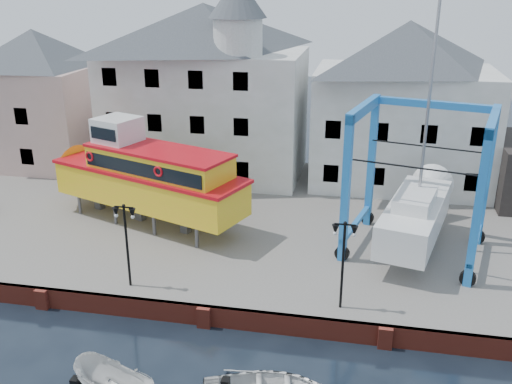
# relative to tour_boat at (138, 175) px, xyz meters

# --- Properties ---
(ground) EXTENTS (140.00, 140.00, 0.00)m
(ground) POSITION_rel_tour_boat_xyz_m (6.48, -8.73, -3.92)
(ground) COLOR black
(ground) RESTS_ON ground
(hardstanding) EXTENTS (44.00, 22.00, 1.00)m
(hardstanding) POSITION_rel_tour_boat_xyz_m (6.48, 2.27, -3.42)
(hardstanding) COLOR #65615B
(hardstanding) RESTS_ON ground
(quay_wall) EXTENTS (44.00, 0.47, 1.00)m
(quay_wall) POSITION_rel_tour_boat_xyz_m (6.48, -8.63, -3.42)
(quay_wall) COLOR maroon
(quay_wall) RESTS_ON ground
(building_pink) EXTENTS (8.00, 7.00, 10.30)m
(building_pink) POSITION_rel_tour_boat_xyz_m (-11.52, 9.27, 2.23)
(building_pink) COLOR tan
(building_pink) RESTS_ON hardstanding
(building_white_main) EXTENTS (14.00, 8.30, 14.00)m
(building_white_main) POSITION_rel_tour_boat_xyz_m (1.61, 9.66, 3.43)
(building_white_main) COLOR beige
(building_white_main) RESTS_ON hardstanding
(building_white_right) EXTENTS (12.00, 8.00, 11.20)m
(building_white_right) POSITION_rel_tour_boat_xyz_m (15.48, 10.27, 2.68)
(building_white_right) COLOR beige
(building_white_right) RESTS_ON hardstanding
(lamp_post_left) EXTENTS (1.12, 0.32, 4.20)m
(lamp_post_left) POSITION_rel_tour_boat_xyz_m (2.48, -7.53, 0.26)
(lamp_post_left) COLOR black
(lamp_post_left) RESTS_ON hardstanding
(lamp_post_right) EXTENTS (1.12, 0.32, 4.20)m
(lamp_post_right) POSITION_rel_tour_boat_xyz_m (12.48, -7.53, 0.26)
(lamp_post_right) COLOR black
(lamp_post_right) RESTS_ON hardstanding
(tour_boat) EXTENTS (14.48, 8.11, 6.18)m
(tour_boat) POSITION_rel_tour_boat_xyz_m (0.00, 0.00, 0.00)
(tour_boat) COLOR #59595E
(tour_boat) RESTS_ON hardstanding
(travel_lift) EXTENTS (8.08, 10.23, 14.98)m
(travel_lift) POSITION_rel_tour_boat_xyz_m (16.14, -0.30, -0.42)
(travel_lift) COLOR #1F79BE
(travel_lift) RESTS_ON hardstanding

